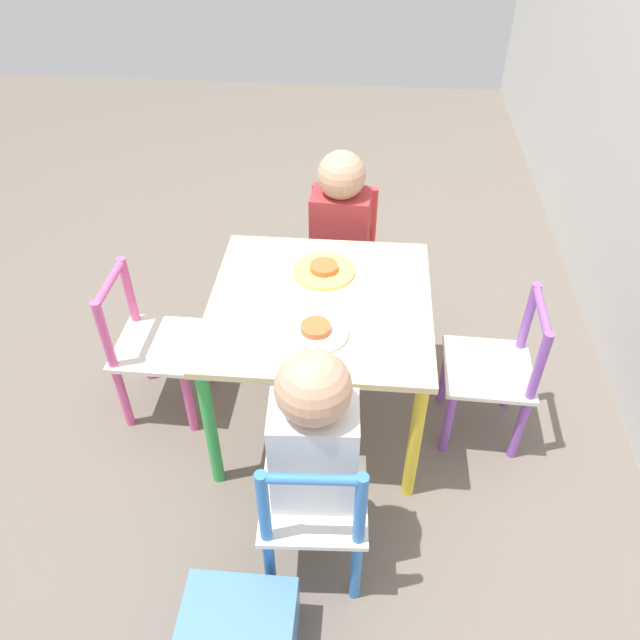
# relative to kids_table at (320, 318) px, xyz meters

# --- Properties ---
(ground_plane) EXTENTS (6.00, 6.00, 0.00)m
(ground_plane) POSITION_rel_kids_table_xyz_m (0.00, 0.00, -0.41)
(ground_plane) COLOR #6B6056
(kids_table) EXTENTS (0.63, 0.63, 0.48)m
(kids_table) POSITION_rel_kids_table_xyz_m (0.00, 0.00, 0.00)
(kids_table) COLOR beige
(kids_table) RESTS_ON ground_plane
(chair_red) EXTENTS (0.28, 0.28, 0.51)m
(chair_red) POSITION_rel_kids_table_xyz_m (-0.53, 0.03, -0.16)
(chair_red) COLOR silver
(chair_red) RESTS_ON ground_plane
(chair_blue) EXTENTS (0.27, 0.27, 0.51)m
(chair_blue) POSITION_rel_kids_table_xyz_m (0.53, 0.03, -0.16)
(chair_blue) COLOR silver
(chair_blue) RESTS_ON ground_plane
(chair_purple) EXTENTS (0.27, 0.27, 0.51)m
(chair_purple) POSITION_rel_kids_table_xyz_m (0.02, 0.53, -0.16)
(chair_purple) COLOR silver
(chair_purple) RESTS_ON ground_plane
(chair_pink) EXTENTS (0.26, 0.26, 0.51)m
(chair_pink) POSITION_rel_kids_table_xyz_m (-0.01, -0.53, -0.16)
(chair_pink) COLOR silver
(chair_pink) RESTS_ON ground_plane
(child_left) EXTENTS (0.22, 0.21, 0.70)m
(child_left) POSITION_rel_kids_table_xyz_m (-0.47, 0.03, 0.01)
(child_left) COLOR #7A6B5B
(child_left) RESTS_ON ground_plane
(child_right) EXTENTS (0.22, 0.21, 0.72)m
(child_right) POSITION_rel_kids_table_xyz_m (0.47, 0.03, 0.02)
(child_right) COLOR #38383D
(child_right) RESTS_ON ground_plane
(plate_left) EXTENTS (0.19, 0.19, 0.03)m
(plate_left) POSITION_rel_kids_table_xyz_m (-0.14, 0.00, 0.07)
(plate_left) COLOR #EADB66
(plate_left) RESTS_ON kids_table
(plate_right) EXTENTS (0.18, 0.18, 0.03)m
(plate_right) POSITION_rel_kids_table_xyz_m (0.14, 0.00, 0.07)
(plate_right) COLOR white
(plate_right) RESTS_ON kids_table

